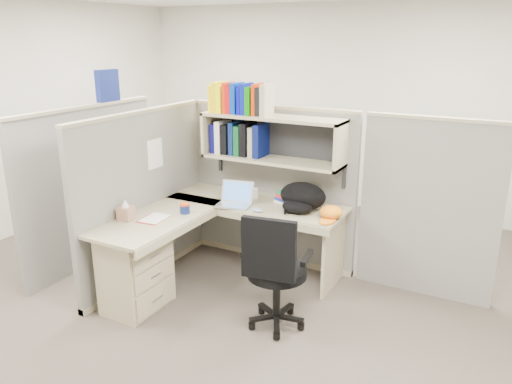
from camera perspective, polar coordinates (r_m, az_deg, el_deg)
The scene contains 14 objects.
ground at distance 4.68m, azimuth -3.36°, elevation -11.63°, with size 6.00×6.00×0.00m, color #37302A.
room_shell at distance 4.15m, azimuth -3.76°, elevation 8.33°, with size 6.00×6.00×6.00m.
cubicle at distance 4.87m, azimuth -4.44°, elevation 1.10°, with size 3.79×1.84×1.95m.
desk at distance 4.49m, azimuth -9.86°, elevation -6.94°, with size 1.74×1.75×0.73m.
laptop at distance 4.70m, azimuth -2.56°, elevation -0.29°, with size 0.32×0.32×0.23m, color silver, non-canonical shape.
backpack at distance 4.58m, azimuth 5.09°, elevation -0.63°, with size 0.44×0.34×0.26m, color black, non-canonical shape.
orange_cap at distance 4.46m, azimuth 8.59°, elevation -2.28°, with size 0.20×0.24×0.11m, color orange, non-canonical shape.
snack_canister at distance 4.57m, azimuth -8.14°, elevation -1.85°, with size 0.09×0.09×0.09m.
tissue_box at distance 4.50m, azimuth -14.68°, elevation -1.96°, with size 0.12×0.12×0.19m, color #A3745C, non-canonical shape.
mouse at distance 4.56m, azimuth 0.14°, elevation -2.09°, with size 0.10×0.06×0.04m, color #8898C1.
paper_cup at distance 4.95m, azimuth -0.15°, elevation -0.16°, with size 0.07×0.07×0.10m, color silver.
book_stack at distance 4.84m, azimuth 3.84°, elevation -0.44°, with size 0.18×0.25×0.12m, color gray, non-canonical shape.
loose_paper at distance 4.50m, azimuth -11.51°, elevation -2.95°, with size 0.19×0.25×0.00m, color white, non-canonical shape.
task_chair at distance 4.03m, azimuth 2.20°, elevation -11.01°, with size 0.56×0.51×1.01m.
Camera 1 is at (2.18, -3.47, 2.27)m, focal length 35.00 mm.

